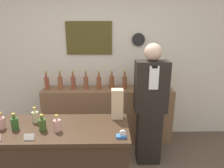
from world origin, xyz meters
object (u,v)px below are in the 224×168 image
at_px(tape_dispenser, 122,135).
at_px(paper_bag, 117,104).
at_px(potted_plant, 151,77).
at_px(shopkeeper, 150,106).

bearing_deg(tape_dispenser, paper_bag, 93.47).
bearing_deg(tape_dispenser, potted_plant, 69.73).
relative_size(shopkeeper, tape_dispenser, 19.11).
height_order(shopkeeper, tape_dispenser, shopkeeper).
distance_m(paper_bag, tape_dispenser, 0.42).
bearing_deg(paper_bag, shopkeeper, 49.15).
bearing_deg(potted_plant, tape_dispenser, -110.27).
xyz_separation_m(shopkeeper, tape_dispenser, (-0.46, -0.95, 0.13)).
distance_m(shopkeeper, tape_dispenser, 1.06).
distance_m(potted_plant, tape_dispenser, 1.67).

